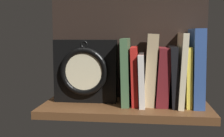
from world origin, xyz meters
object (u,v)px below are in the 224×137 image
object	(u,v)px
book_red_requiem	(135,75)
book_tan_shortstories	(151,69)
book_cream_twain	(181,69)
book_blue_modern	(196,67)
book_black_skeptic	(173,76)
framed_clock	(85,71)
book_green_romantic	(127,71)
book_maroon_dawkins	(163,76)
book_yellow_seinlanguage	(187,76)
book_white_catcher	(142,79)

from	to	relation	value
book_red_requiem	book_tan_shortstories	bearing A→B (deg)	0.00
book_cream_twain	book_blue_modern	world-z (taller)	book_blue_modern
book_black_skeptic	book_blue_modern	distance (cm)	7.89
book_tan_shortstories	framed_clock	bearing A→B (deg)	179.47
book_green_romantic	book_maroon_dawkins	xyz separation A→B (cm)	(11.98, 0.00, -1.53)
book_maroon_dawkins	book_blue_modern	distance (cm)	11.23
book_tan_shortstories	book_blue_modern	size ratio (longest dim) A/B	0.94
book_red_requiem	framed_clock	xyz separation A→B (cm)	(-17.25, 0.21, 1.22)
book_cream_twain	book_yellow_seinlanguage	size ratio (longest dim) A/B	1.23
book_maroon_dawkins	framed_clock	xyz separation A→B (cm)	(-26.60, 0.21, 1.32)
book_tan_shortstories	book_red_requiem	bearing A→B (deg)	180.00
book_tan_shortstories	book_green_romantic	bearing A→B (deg)	180.00
book_tan_shortstories	book_maroon_dawkins	world-z (taller)	book_tan_shortstories
book_maroon_dawkins	book_yellow_seinlanguage	distance (cm)	7.87
book_maroon_dawkins	book_cream_twain	size ratio (longest dim) A/B	0.80
book_cream_twain	book_yellow_seinlanguage	xyz separation A→B (cm)	(2.06, 0.00, -2.22)
book_tan_shortstories	book_yellow_seinlanguage	bearing A→B (deg)	0.00
book_white_catcher	book_blue_modern	xyz separation A→B (cm)	(17.82, 0.00, 4.20)
book_maroon_dawkins	book_black_skeptic	xyz separation A→B (cm)	(3.43, 0.00, 0.26)
book_white_catcher	book_black_skeptic	bearing A→B (deg)	0.00
book_black_skeptic	framed_clock	world-z (taller)	framed_clock
book_green_romantic	book_blue_modern	world-z (taller)	book_blue_modern
book_cream_twain	book_black_skeptic	bearing A→B (deg)	180.00
book_green_romantic	book_blue_modern	distance (cm)	22.82
book_cream_twain	book_white_catcher	bearing A→B (deg)	180.00
book_cream_twain	book_yellow_seinlanguage	distance (cm)	3.03
book_green_romantic	book_tan_shortstories	world-z (taller)	book_tan_shortstories
book_green_romantic	framed_clock	distance (cm)	14.62
framed_clock	book_tan_shortstories	bearing A→B (deg)	-0.53
book_black_skeptic	framed_clock	size ratio (longest dim) A/B	0.91
book_green_romantic	book_yellow_seinlanguage	bearing A→B (deg)	0.00
book_green_romantic	book_red_requiem	xyz separation A→B (cm)	(2.63, 0.00, -1.42)
book_white_catcher	book_yellow_seinlanguage	bearing A→B (deg)	0.00
book_red_requiem	book_green_romantic	bearing A→B (deg)	180.00
book_tan_shortstories	book_blue_modern	distance (cm)	14.84
book_maroon_dawkins	book_cream_twain	xyz separation A→B (cm)	(5.81, 0.00, 2.41)
book_red_requiem	book_black_skeptic	bearing A→B (deg)	0.00
book_red_requiem	book_tan_shortstories	size ratio (longest dim) A/B	0.82
book_yellow_seinlanguage	book_blue_modern	bearing A→B (deg)	0.00
book_maroon_dawkins	framed_clock	bearing A→B (deg)	179.55
book_maroon_dawkins	framed_clock	distance (cm)	26.63
book_maroon_dawkins	book_yellow_seinlanguage	xyz separation A→B (cm)	(7.87, 0.00, 0.19)
book_white_catcher	book_tan_shortstories	world-z (taller)	book_tan_shortstories
book_red_requiem	book_white_catcher	bearing A→B (deg)	0.00
book_white_catcher	book_cream_twain	xyz separation A→B (cm)	(12.85, 0.00, 3.49)
book_cream_twain	book_tan_shortstories	bearing A→B (deg)	180.00
book_cream_twain	book_green_romantic	bearing A→B (deg)	180.00
book_green_romantic	book_white_catcher	bearing A→B (deg)	0.00
book_cream_twain	framed_clock	xyz separation A→B (cm)	(-32.41, 0.21, -1.09)
book_maroon_dawkins	book_tan_shortstories	bearing A→B (deg)	180.00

